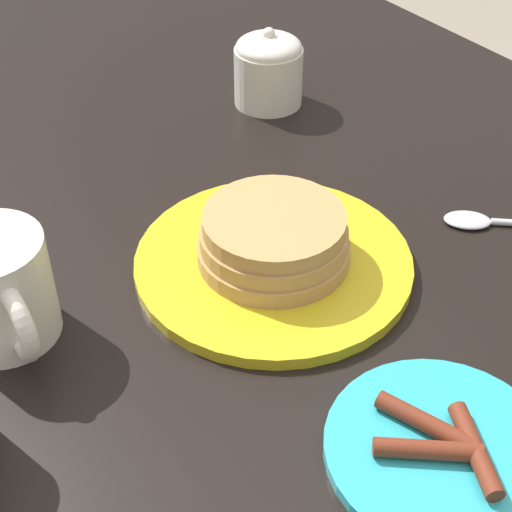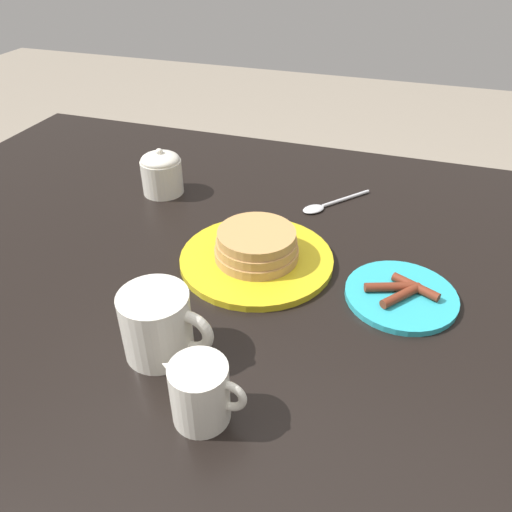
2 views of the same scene
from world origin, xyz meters
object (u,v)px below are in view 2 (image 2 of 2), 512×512
at_px(pancake_plate, 257,252).
at_px(coffee_mug, 159,324).
at_px(sugar_bowl, 162,172).
at_px(side_plate_bacon, 401,295).
at_px(spoon, 325,205).
at_px(creamer_pitcher, 200,391).

bearing_deg(pancake_plate, coffee_mug, -103.48).
bearing_deg(sugar_bowl, side_plate_bacon, -21.50).
distance_m(pancake_plate, coffee_mug, 0.24).
relative_size(pancake_plate, side_plate_bacon, 1.51).
bearing_deg(spoon, sugar_bowl, -172.53).
relative_size(side_plate_bacon, creamer_pitcher, 1.62).
xyz_separation_m(coffee_mug, sugar_bowl, (-0.21, 0.41, -0.00)).
height_order(pancake_plate, creamer_pitcher, creamer_pitcher).
xyz_separation_m(coffee_mug, spoon, (0.13, 0.45, -0.04)).
distance_m(coffee_mug, sugar_bowl, 0.46).
bearing_deg(spoon, creamer_pitcher, -93.65).
relative_size(coffee_mug, spoon, 0.91).
height_order(creamer_pitcher, spoon, creamer_pitcher).
xyz_separation_m(side_plate_bacon, sugar_bowl, (-0.50, 0.20, 0.04)).
distance_m(side_plate_bacon, spoon, 0.29).
relative_size(sugar_bowl, spoon, 0.70).
bearing_deg(spoon, coffee_mug, -105.47).
xyz_separation_m(side_plate_bacon, coffee_mug, (-0.29, -0.21, 0.04)).
relative_size(side_plate_bacon, coffee_mug, 1.35).
xyz_separation_m(pancake_plate, coffee_mug, (-0.06, -0.23, 0.03)).
height_order(coffee_mug, sugar_bowl, sugar_bowl).
relative_size(side_plate_bacon, spoon, 1.22).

